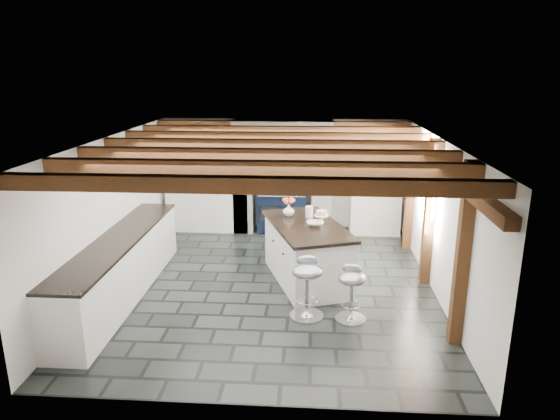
# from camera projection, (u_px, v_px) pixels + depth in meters

# --- Properties ---
(ground) EXTENTS (6.00, 6.00, 0.00)m
(ground) POSITION_uv_depth(u_px,v_px,m) (272.00, 283.00, 7.95)
(ground) COLOR black
(ground) RESTS_ON ground
(room_shell) EXTENTS (6.00, 6.03, 6.00)m
(room_shell) POSITION_uv_depth(u_px,v_px,m) (245.00, 196.00, 9.05)
(room_shell) COLOR white
(room_shell) RESTS_ON ground
(range_cooker) EXTENTS (1.00, 0.63, 0.99)m
(range_cooker) POSITION_uv_depth(u_px,v_px,m) (283.00, 209.00, 10.39)
(range_cooker) COLOR black
(range_cooker) RESTS_ON ground
(kitchen_island) EXTENTS (1.56, 2.14, 1.26)m
(kitchen_island) POSITION_uv_depth(u_px,v_px,m) (306.00, 252.00, 7.93)
(kitchen_island) COLOR white
(kitchen_island) RESTS_ON ground
(bar_stool_near) EXTENTS (0.46, 0.46, 0.78)m
(bar_stool_near) POSITION_uv_depth(u_px,v_px,m) (352.00, 287.00, 6.66)
(bar_stool_near) COLOR silver
(bar_stool_near) RESTS_ON ground
(bar_stool_far) EXTENTS (0.47, 0.47, 0.87)m
(bar_stool_far) POSITION_uv_depth(u_px,v_px,m) (307.00, 280.00, 6.73)
(bar_stool_far) COLOR silver
(bar_stool_far) RESTS_ON ground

